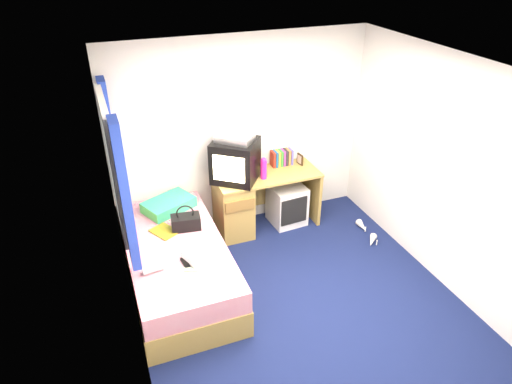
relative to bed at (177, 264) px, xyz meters
name	(u,v)px	position (x,y,z in m)	size (l,w,h in m)	color
ground	(297,300)	(1.10, -0.70, -0.27)	(3.40, 3.40, 0.00)	#0C1438
room_shell	(305,178)	(1.10, -0.70, 1.18)	(3.40, 3.40, 3.40)	white
bed	(177,264)	(0.00, 0.00, 0.00)	(1.01, 2.00, 0.54)	#A28643
pillow	(169,205)	(0.08, 0.69, 0.33)	(0.56, 0.35, 0.12)	teal
desk	(246,202)	(1.05, 0.74, 0.14)	(1.30, 0.55, 0.75)	#A28643
storage_cube	(287,204)	(1.60, 0.71, 0.00)	(0.42, 0.42, 0.53)	silver
crt_tv	(235,160)	(0.92, 0.74, 0.73)	(0.68, 0.68, 0.50)	black
vcr	(235,138)	(0.92, 0.74, 1.02)	(0.41, 0.29, 0.08)	silver
book_row	(282,158)	(1.60, 0.90, 0.58)	(0.27, 0.13, 0.20)	maroon
picture_frame	(300,159)	(1.82, 0.83, 0.55)	(0.02, 0.12, 0.14)	black
pink_water_bottle	(264,169)	(1.24, 0.64, 0.60)	(0.08, 0.08, 0.24)	#E11F89
aerosol_can	(252,167)	(1.16, 0.81, 0.57)	(0.05, 0.05, 0.18)	silver
handbag	(186,222)	(0.18, 0.23, 0.36)	(0.33, 0.22, 0.29)	black
towel	(200,254)	(0.18, -0.33, 0.32)	(0.28, 0.24, 0.09)	white
magazine	(164,231)	(-0.06, 0.24, 0.28)	(0.21, 0.28, 0.01)	yellow
water_bottle	(153,269)	(-0.29, -0.37, 0.31)	(0.07, 0.07, 0.20)	#B3BDC5
colour_swatch_fan	(195,269)	(0.09, -0.49, 0.28)	(0.22, 0.06, 0.01)	yellow
remote_control	(185,263)	(0.02, -0.36, 0.28)	(0.05, 0.16, 0.02)	black
window_assembly	(115,166)	(-0.45, 0.20, 1.15)	(0.11, 1.42, 1.40)	silver
white_heels	(367,234)	(2.41, 0.03, -0.23)	(0.23, 0.54, 0.09)	beige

